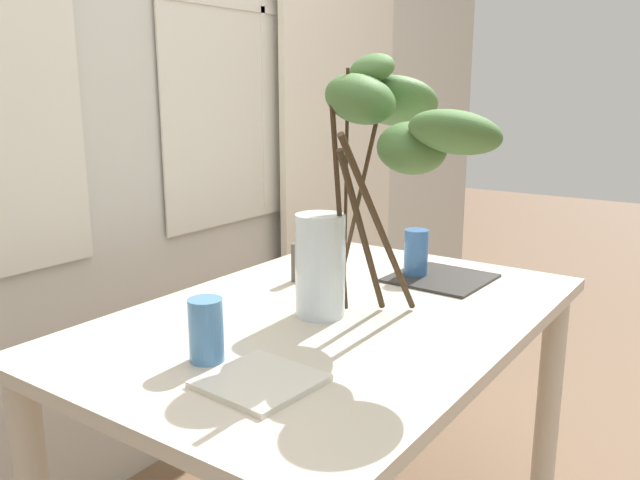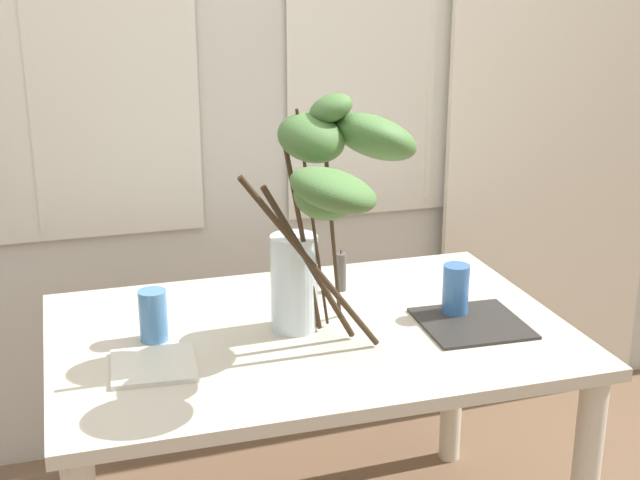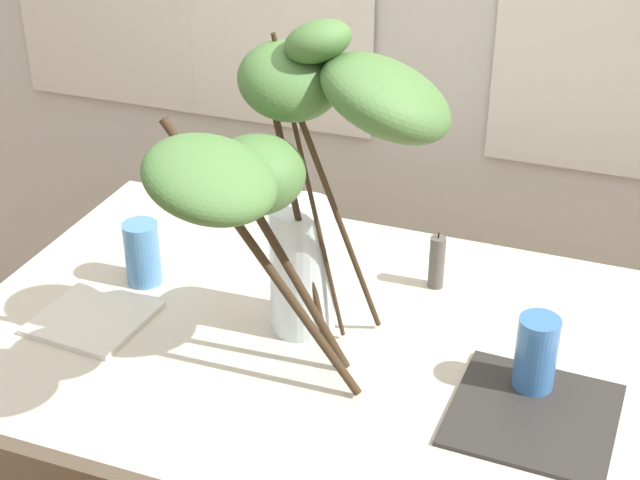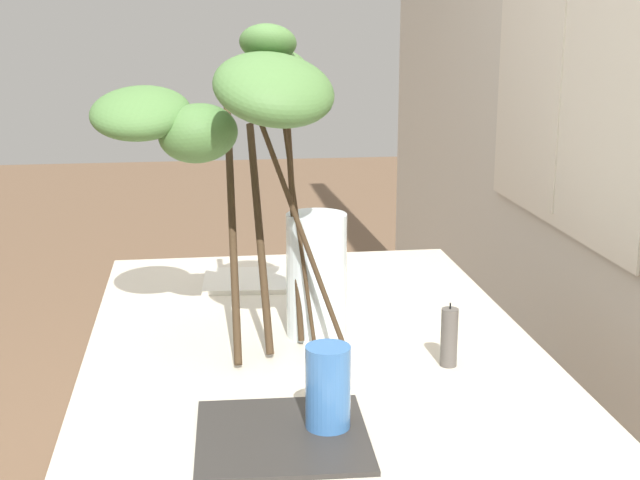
{
  "view_description": "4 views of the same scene",
  "coord_description": "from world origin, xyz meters",
  "px_view_note": "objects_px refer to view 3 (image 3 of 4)",
  "views": [
    {
      "loc": [
        -1.33,
        -0.89,
        1.32
      ],
      "look_at": [
        0.02,
        0.06,
        0.93
      ],
      "focal_mm": 36.36,
      "sensor_mm": 36.0,
      "label": 1
    },
    {
      "loc": [
        -0.61,
        -2.13,
        1.73
      ],
      "look_at": [
        0.03,
        -0.0,
        1.0
      ],
      "focal_mm": 49.84,
      "sensor_mm": 36.0,
      "label": 2
    },
    {
      "loc": [
        0.54,
        -1.43,
        1.83
      ],
      "look_at": [
        0.01,
        -0.02,
        0.97
      ],
      "focal_mm": 53.68,
      "sensor_mm": 36.0,
      "label": 3
    },
    {
      "loc": [
        1.76,
        -0.22,
        1.43
      ],
      "look_at": [
        0.0,
        0.02,
        0.97
      ],
      "focal_mm": 50.63,
      "sensor_mm": 36.0,
      "label": 4
    }
  ],
  "objects_px": {
    "drinking_glass_blue_right": "(536,355)",
    "pillar_candle": "(437,262)",
    "plate_square_right": "(533,415)",
    "plate_square_left": "(93,318)",
    "vase_with_branches": "(300,171)",
    "dining_table": "(319,381)",
    "drinking_glass_blue_left": "(142,253)"
  },
  "relations": [
    {
      "from": "pillar_candle",
      "to": "dining_table",
      "type": "bearing_deg",
      "value": -124.35
    },
    {
      "from": "vase_with_branches",
      "to": "plate_square_right",
      "type": "bearing_deg",
      "value": 2.12
    },
    {
      "from": "dining_table",
      "to": "pillar_candle",
      "type": "bearing_deg",
      "value": 55.65
    },
    {
      "from": "drinking_glass_blue_left",
      "to": "pillar_candle",
      "type": "relative_size",
      "value": 1.08
    },
    {
      "from": "drinking_glass_blue_left",
      "to": "pillar_candle",
      "type": "bearing_deg",
      "value": 18.83
    },
    {
      "from": "vase_with_branches",
      "to": "plate_square_right",
      "type": "height_order",
      "value": "vase_with_branches"
    },
    {
      "from": "plate_square_left",
      "to": "plate_square_right",
      "type": "height_order",
      "value": "plate_square_left"
    },
    {
      "from": "drinking_glass_blue_right",
      "to": "dining_table",
      "type": "bearing_deg",
      "value": 176.45
    },
    {
      "from": "dining_table",
      "to": "plate_square_right",
      "type": "relative_size",
      "value": 5.01
    },
    {
      "from": "dining_table",
      "to": "vase_with_branches",
      "type": "bearing_deg",
      "value": -83.62
    },
    {
      "from": "drinking_glass_blue_right",
      "to": "plate_square_right",
      "type": "bearing_deg",
      "value": -78.13
    },
    {
      "from": "plate_square_left",
      "to": "plate_square_right",
      "type": "bearing_deg",
      "value": 0.95
    },
    {
      "from": "dining_table",
      "to": "drinking_glass_blue_left",
      "type": "relative_size",
      "value": 10.05
    },
    {
      "from": "plate_square_left",
      "to": "drinking_glass_blue_left",
      "type": "bearing_deg",
      "value": 82.45
    },
    {
      "from": "dining_table",
      "to": "plate_square_right",
      "type": "distance_m",
      "value": 0.46
    },
    {
      "from": "plate_square_right",
      "to": "drinking_glass_blue_left",
      "type": "bearing_deg",
      "value": 169.8
    },
    {
      "from": "plate_square_right",
      "to": "pillar_candle",
      "type": "bearing_deg",
      "value": 127.11
    },
    {
      "from": "drinking_glass_blue_right",
      "to": "plate_square_left",
      "type": "relative_size",
      "value": 0.72
    },
    {
      "from": "vase_with_branches",
      "to": "plate_square_left",
      "type": "relative_size",
      "value": 3.24
    },
    {
      "from": "vase_with_branches",
      "to": "drinking_glass_blue_right",
      "type": "bearing_deg",
      "value": 12.9
    },
    {
      "from": "vase_with_branches",
      "to": "pillar_candle",
      "type": "height_order",
      "value": "vase_with_branches"
    },
    {
      "from": "plate_square_left",
      "to": "plate_square_right",
      "type": "xyz_separation_m",
      "value": [
        0.87,
        0.01,
        -0.0
      ]
    },
    {
      "from": "drinking_glass_blue_left",
      "to": "pillar_candle",
      "type": "xyz_separation_m",
      "value": [
        0.58,
        0.2,
        -0.01
      ]
    },
    {
      "from": "vase_with_branches",
      "to": "pillar_candle",
      "type": "xyz_separation_m",
      "value": [
        0.16,
        0.37,
        -0.34
      ]
    },
    {
      "from": "vase_with_branches",
      "to": "drinking_glass_blue_left",
      "type": "height_order",
      "value": "vase_with_branches"
    },
    {
      "from": "pillar_candle",
      "to": "plate_square_left",
      "type": "bearing_deg",
      "value": -148.84
    },
    {
      "from": "drinking_glass_blue_right",
      "to": "pillar_candle",
      "type": "distance_m",
      "value": 0.37
    },
    {
      "from": "drinking_glass_blue_left",
      "to": "drinking_glass_blue_right",
      "type": "height_order",
      "value": "drinking_glass_blue_right"
    },
    {
      "from": "dining_table",
      "to": "drinking_glass_blue_right",
      "type": "distance_m",
      "value": 0.46
    },
    {
      "from": "drinking_glass_blue_right",
      "to": "plate_square_left",
      "type": "height_order",
      "value": "drinking_glass_blue_right"
    },
    {
      "from": "dining_table",
      "to": "plate_square_left",
      "type": "bearing_deg",
      "value": -164.87
    },
    {
      "from": "pillar_candle",
      "to": "plate_square_right",
      "type": "bearing_deg",
      "value": -52.89
    }
  ]
}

